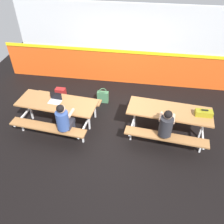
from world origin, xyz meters
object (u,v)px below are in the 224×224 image
at_px(picnic_table_left, 58,107).
at_px(student_nearer, 64,120).
at_px(laptop_silver, 55,100).
at_px(picnic_table_right, 169,115).
at_px(toolbox_grey, 204,113).
at_px(tote_bag_bright, 103,97).
at_px(backpack_dark, 61,95).
at_px(student_further, 166,126).

xyz_separation_m(picnic_table_left, student_nearer, (0.38, -0.60, 0.13)).
bearing_deg(laptop_silver, student_nearer, -56.01).
height_order(picnic_table_right, toolbox_grey, toolbox_grey).
xyz_separation_m(picnic_table_right, tote_bag_bright, (-1.89, 1.08, -0.39)).
relative_size(toolbox_grey, backpack_dark, 0.91).
bearing_deg(student_nearer, picnic_table_left, 122.72).
bearing_deg(picnic_table_left, tote_bag_bright, 50.40).
bearing_deg(tote_bag_bright, student_nearer, -108.50).
distance_m(picnic_table_right, backpack_dark, 3.34).
bearing_deg(student_further, toolbox_grey, 27.70).
bearing_deg(backpack_dark, picnic_table_left, -73.95).
bearing_deg(tote_bag_bright, laptop_silver, -131.97).
distance_m(student_nearer, toolbox_grey, 3.34).
distance_m(picnic_table_left, student_further, 2.81).
height_order(backpack_dark, tote_bag_bright, backpack_dark).
bearing_deg(backpack_dark, tote_bag_bright, 5.67).
distance_m(picnic_table_right, toolbox_grey, 0.83).
bearing_deg(student_further, picnic_table_left, 170.90).
bearing_deg(picnic_table_right, student_nearer, -164.22).
bearing_deg(toolbox_grey, picnic_table_left, -179.60).
relative_size(student_nearer, tote_bag_bright, 2.81).
distance_m(student_further, backpack_dark, 3.46).
distance_m(picnic_table_right, student_further, 0.57).
bearing_deg(toolbox_grey, student_further, -152.30).
xyz_separation_m(picnic_table_right, toolbox_grey, (0.79, -0.08, 0.23)).
height_order(picnic_table_left, student_further, student_further).
bearing_deg(student_nearer, laptop_silver, 123.99).
bearing_deg(picnic_table_left, toolbox_grey, 0.40).
bearing_deg(picnic_table_right, laptop_silver, -178.77).
distance_m(student_further, tote_bag_bright, 2.48).
xyz_separation_m(picnic_table_left, tote_bag_bright, (0.98, 1.19, -0.39)).
xyz_separation_m(student_nearer, tote_bag_bright, (0.60, 1.78, -0.51)).
xyz_separation_m(picnic_table_right, student_nearer, (-2.49, -0.70, 0.13)).
bearing_deg(picnic_table_right, backpack_dark, 163.31).
distance_m(toolbox_grey, backpack_dark, 4.15).
height_order(laptop_silver, backpack_dark, laptop_silver).
xyz_separation_m(picnic_table_right, backpack_dark, (-3.18, 0.95, -0.36)).
bearing_deg(tote_bag_bright, picnic_table_right, -29.72).
relative_size(student_further, toolbox_grey, 3.02).
relative_size(backpack_dark, tote_bag_bright, 1.02).
xyz_separation_m(student_nearer, laptop_silver, (-0.43, 0.64, 0.08)).
relative_size(picnic_table_right, backpack_dark, 4.84).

